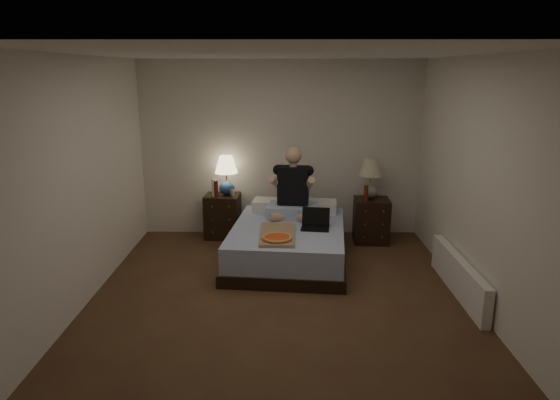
{
  "coord_description": "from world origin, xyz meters",
  "views": [
    {
      "loc": [
        0.04,
        -4.84,
        2.35
      ],
      "look_at": [
        0.0,
        0.9,
        0.85
      ],
      "focal_mm": 32.0,
      "sensor_mm": 36.0,
      "label": 1
    }
  ],
  "objects_px": {
    "bed": "(288,243)",
    "soda_can": "(232,193)",
    "nightstand_right": "(371,221)",
    "person": "(293,183)",
    "beer_bottle_right": "(366,194)",
    "nightstand_left": "(223,216)",
    "radiator": "(459,276)",
    "lamp_left": "(226,176)",
    "pizza_box": "(277,239)",
    "water_bottle": "(214,188)",
    "lamp_right": "(371,178)",
    "beer_bottle_left": "(216,189)",
    "laptop": "(315,220)"
  },
  "relations": [
    {
      "from": "lamp_left",
      "to": "beer_bottle_right",
      "type": "bearing_deg",
      "value": -10.44
    },
    {
      "from": "beer_bottle_left",
      "to": "person",
      "type": "bearing_deg",
      "value": -20.68
    },
    {
      "from": "nightstand_right",
      "to": "beer_bottle_right",
      "type": "height_order",
      "value": "beer_bottle_right"
    },
    {
      "from": "bed",
      "to": "soda_can",
      "type": "height_order",
      "value": "soda_can"
    },
    {
      "from": "person",
      "to": "nightstand_left",
      "type": "bearing_deg",
      "value": 159.73
    },
    {
      "from": "beer_bottle_right",
      "to": "soda_can",
      "type": "bearing_deg",
      "value": 171.58
    },
    {
      "from": "beer_bottle_right",
      "to": "pizza_box",
      "type": "bearing_deg",
      "value": -135.09
    },
    {
      "from": "nightstand_right",
      "to": "pizza_box",
      "type": "bearing_deg",
      "value": -132.03
    },
    {
      "from": "nightstand_right",
      "to": "person",
      "type": "xyz_separation_m",
      "value": [
        -1.11,
        -0.32,
        0.61
      ]
    },
    {
      "from": "laptop",
      "to": "radiator",
      "type": "xyz_separation_m",
      "value": [
        1.5,
        -0.84,
        -0.38
      ]
    },
    {
      "from": "nightstand_right",
      "to": "person",
      "type": "distance_m",
      "value": 1.31
    },
    {
      "from": "lamp_right",
      "to": "soda_can",
      "type": "xyz_separation_m",
      "value": [
        -1.93,
        0.06,
        -0.22
      ]
    },
    {
      "from": "nightstand_right",
      "to": "beer_bottle_left",
      "type": "xyz_separation_m",
      "value": [
        -2.17,
        0.08,
        0.43
      ]
    },
    {
      "from": "soda_can",
      "to": "beer_bottle_right",
      "type": "xyz_separation_m",
      "value": [
        1.84,
        -0.27,
        0.06
      ]
    },
    {
      "from": "person",
      "to": "soda_can",
      "type": "bearing_deg",
      "value": 159.54
    },
    {
      "from": "lamp_right",
      "to": "water_bottle",
      "type": "xyz_separation_m",
      "value": [
        -2.18,
        0.03,
        -0.15
      ]
    },
    {
      "from": "lamp_left",
      "to": "pizza_box",
      "type": "bearing_deg",
      "value": -64.54
    },
    {
      "from": "pizza_box",
      "to": "bed",
      "type": "bearing_deg",
      "value": 78.05
    },
    {
      "from": "lamp_left",
      "to": "beer_bottle_right",
      "type": "relative_size",
      "value": 2.43
    },
    {
      "from": "water_bottle",
      "to": "radiator",
      "type": "distance_m",
      "value": 3.41
    },
    {
      "from": "nightstand_left",
      "to": "laptop",
      "type": "relative_size",
      "value": 1.84
    },
    {
      "from": "lamp_right",
      "to": "soda_can",
      "type": "bearing_deg",
      "value": 178.13
    },
    {
      "from": "water_bottle",
      "to": "soda_can",
      "type": "distance_m",
      "value": 0.26
    },
    {
      "from": "laptop",
      "to": "bed",
      "type": "bearing_deg",
      "value": 168.2
    },
    {
      "from": "lamp_right",
      "to": "pizza_box",
      "type": "height_order",
      "value": "lamp_right"
    },
    {
      "from": "lamp_left",
      "to": "beer_bottle_right",
      "type": "xyz_separation_m",
      "value": [
        1.92,
        -0.35,
        -0.17
      ]
    },
    {
      "from": "lamp_left",
      "to": "water_bottle",
      "type": "relative_size",
      "value": 2.24
    },
    {
      "from": "pizza_box",
      "to": "lamp_left",
      "type": "bearing_deg",
      "value": 116.17
    },
    {
      "from": "bed",
      "to": "beer_bottle_left",
      "type": "bearing_deg",
      "value": 146.83
    },
    {
      "from": "nightstand_left",
      "to": "beer_bottle_right",
      "type": "bearing_deg",
      "value": -5.99
    },
    {
      "from": "lamp_left",
      "to": "beer_bottle_left",
      "type": "bearing_deg",
      "value": -136.55
    },
    {
      "from": "pizza_box",
      "to": "radiator",
      "type": "distance_m",
      "value": 2.02
    },
    {
      "from": "beer_bottle_left",
      "to": "beer_bottle_right",
      "type": "xyz_separation_m",
      "value": [
        2.06,
        -0.23,
        -0.01
      ]
    },
    {
      "from": "lamp_left",
      "to": "beer_bottle_left",
      "type": "relative_size",
      "value": 2.43
    },
    {
      "from": "nightstand_right",
      "to": "lamp_right",
      "type": "relative_size",
      "value": 1.1
    },
    {
      "from": "beer_bottle_left",
      "to": "radiator",
      "type": "xyz_separation_m",
      "value": [
        2.83,
        -1.77,
        -0.54
      ]
    },
    {
      "from": "beer_bottle_right",
      "to": "person",
      "type": "bearing_deg",
      "value": -169.98
    },
    {
      "from": "lamp_right",
      "to": "laptop",
      "type": "distance_m",
      "value": 1.26
    },
    {
      "from": "lamp_left",
      "to": "radiator",
      "type": "bearing_deg",
      "value": -35.15
    },
    {
      "from": "soda_can",
      "to": "nightstand_left",
      "type": "bearing_deg",
      "value": 153.25
    },
    {
      "from": "soda_can",
      "to": "pizza_box",
      "type": "relative_size",
      "value": 0.13
    },
    {
      "from": "laptop",
      "to": "soda_can",
      "type": "bearing_deg",
      "value": 146.08
    },
    {
      "from": "soda_can",
      "to": "laptop",
      "type": "relative_size",
      "value": 0.29
    },
    {
      "from": "nightstand_right",
      "to": "lamp_left",
      "type": "xyz_separation_m",
      "value": [
        -2.04,
        0.21,
        0.6
      ]
    },
    {
      "from": "water_bottle",
      "to": "pizza_box",
      "type": "distance_m",
      "value": 1.71
    },
    {
      "from": "nightstand_left",
      "to": "radiator",
      "type": "distance_m",
      "value": 3.35
    },
    {
      "from": "nightstand_left",
      "to": "beer_bottle_right",
      "type": "relative_size",
      "value": 2.72
    },
    {
      "from": "nightstand_right",
      "to": "water_bottle",
      "type": "bearing_deg",
      "value": 179.79
    },
    {
      "from": "bed",
      "to": "pizza_box",
      "type": "bearing_deg",
      "value": -96.84
    },
    {
      "from": "soda_can",
      "to": "bed",
      "type": "bearing_deg",
      "value": -47.65
    }
  ]
}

